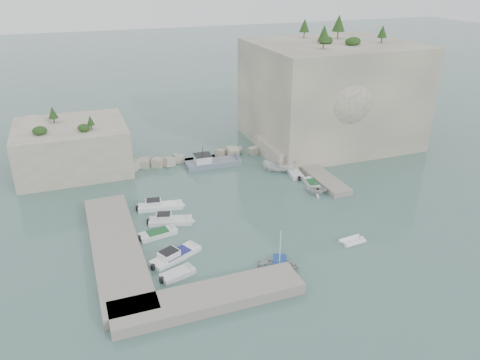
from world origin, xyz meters
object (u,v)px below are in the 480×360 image
object	(u,v)px
inflatable_dinghy	(352,242)
rowboat	(279,269)
tender_east_d	(279,172)
motorboat_a	(161,208)
motorboat_b	(171,223)
tender_east_a	(316,194)
tender_east_b	(312,186)
motorboat_d	(176,258)
tender_east_c	(294,174)
motorboat_c	(158,236)
motorboat_e	(178,276)
work_boat	(214,166)

from	to	relation	value
inflatable_dinghy	rowboat	bearing A→B (deg)	-175.01
inflatable_dinghy	tender_east_d	distance (m)	21.13
motorboat_a	motorboat_b	world-z (taller)	same
tender_east_a	tender_east_b	xyz separation A→B (m)	(0.73, 2.48, 0.00)
motorboat_d	tender_east_c	xyz separation A→B (m)	(21.83, 15.74, 0.00)
motorboat_c	tender_east_b	distance (m)	23.98
motorboat_d	motorboat_b	bearing A→B (deg)	55.16
motorboat_b	tender_east_c	distance (m)	22.22
motorboat_c	tender_east_d	distance (m)	24.22
motorboat_e	tender_east_b	distance (m)	27.02
motorboat_c	rowboat	world-z (taller)	rowboat
motorboat_e	work_boat	size ratio (longest dim) A/B	0.40
rowboat	tender_east_b	distance (m)	21.01
tender_east_b	tender_east_d	bearing A→B (deg)	28.67
work_boat	tender_east_c	bearing A→B (deg)	-33.36
rowboat	motorboat_c	bearing A→B (deg)	70.62
motorboat_a	motorboat_b	bearing A→B (deg)	-76.06
motorboat_b	motorboat_c	distance (m)	3.15
motorboat_e	rowboat	world-z (taller)	rowboat
tender_east_c	work_boat	size ratio (longest dim) A/B	0.56
inflatable_dinghy	tender_east_c	xyz separation A→B (m)	(2.41, 19.65, 0.00)
inflatable_dinghy	tender_east_a	world-z (taller)	tender_east_a
tender_east_c	tender_east_d	distance (m)	2.23
motorboat_d	inflatable_dinghy	size ratio (longest dim) A/B	2.14
motorboat_b	motorboat_e	bearing A→B (deg)	-83.47
rowboat	motorboat_e	bearing A→B (deg)	103.40
tender_east_a	motorboat_a	bearing A→B (deg)	105.51
motorboat_b	tender_east_a	xyz separation A→B (m)	(20.49, 0.93, 0.00)
motorboat_d	motorboat_e	size ratio (longest dim) A/B	1.66
tender_east_d	motorboat_d	bearing A→B (deg)	159.45
inflatable_dinghy	tender_east_b	size ratio (longest dim) A/B	0.68
motorboat_a	rowboat	xyz separation A→B (m)	(8.79, -17.43, 0.00)
inflatable_dinghy	motorboat_b	bearing A→B (deg)	142.81
motorboat_c	motorboat_b	bearing A→B (deg)	39.40
rowboat	tender_east_c	distance (m)	24.65
motorboat_c	tender_east_d	xyz separation A→B (m)	(21.03, 12.01, 0.00)
motorboat_d	rowboat	size ratio (longest dim) A/B	1.49
motorboat_a	rowboat	bearing A→B (deg)	-54.57
tender_east_d	motorboat_a	bearing A→B (deg)	134.58
inflatable_dinghy	tender_east_d	size ratio (longest dim) A/B	0.58
motorboat_a	tender_east_c	xyz separation A→B (m)	(21.06, 3.95, 0.00)
motorboat_b	motorboat_e	distance (m)	10.98
work_boat	inflatable_dinghy	bearing A→B (deg)	-72.04
tender_east_a	tender_east_c	size ratio (longest dim) A/B	0.62
tender_east_c	motorboat_b	bearing A→B (deg)	119.06
motorboat_c	rowboat	bearing A→B (deg)	-56.18
motorboat_d	motorboat_e	bearing A→B (deg)	-126.13
motorboat_d	tender_east_a	world-z (taller)	tender_east_a
tender_east_b	motorboat_d	bearing A→B (deg)	125.05
tender_east_a	work_boat	world-z (taller)	work_boat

